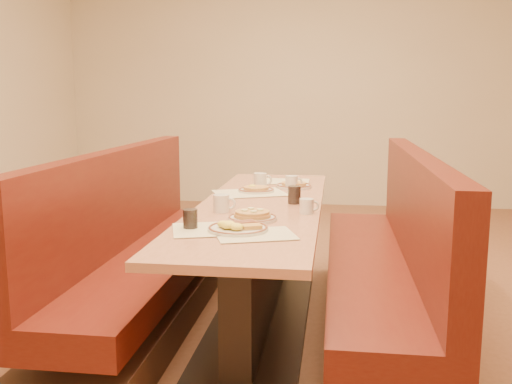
# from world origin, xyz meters

# --- Properties ---
(ground) EXTENTS (8.00, 8.00, 0.00)m
(ground) POSITION_xyz_m (0.00, 0.00, 0.00)
(ground) COLOR #9E6647
(ground) RESTS_ON ground
(diner_table) EXTENTS (0.70, 2.50, 0.75)m
(diner_table) POSITION_xyz_m (0.00, 0.00, 0.37)
(diner_table) COLOR black
(diner_table) RESTS_ON ground
(booth_left) EXTENTS (0.55, 2.50, 1.05)m
(booth_left) POSITION_xyz_m (-0.73, 0.00, 0.36)
(booth_left) COLOR #4C3326
(booth_left) RESTS_ON ground
(booth_right) EXTENTS (0.55, 2.50, 1.05)m
(booth_right) POSITION_xyz_m (0.73, 0.00, 0.36)
(booth_right) COLOR #4C3326
(booth_right) RESTS_ON ground
(placemat_near_left) EXTENTS (0.47, 0.40, 0.00)m
(placemat_near_left) POSITION_xyz_m (-0.12, -0.68, 0.75)
(placemat_near_left) COLOR beige
(placemat_near_left) RESTS_ON diner_table
(placemat_near_right) EXTENTS (0.41, 0.36, 0.00)m
(placemat_near_right) POSITION_xyz_m (0.08, -0.76, 0.75)
(placemat_near_right) COLOR beige
(placemat_near_right) RESTS_ON diner_table
(placemat_far_left) EXTENTS (0.54, 0.48, 0.00)m
(placemat_far_left) POSITION_xyz_m (-0.11, 0.34, 0.75)
(placemat_far_left) COLOR beige
(placemat_far_left) RESTS_ON diner_table
(placemat_far_right) EXTENTS (0.39, 0.29, 0.00)m
(placemat_far_right) POSITION_xyz_m (0.04, 0.87, 0.75)
(placemat_far_right) COLOR beige
(placemat_far_right) RESTS_ON diner_table
(pancake_plate) EXTENTS (0.25, 0.25, 0.06)m
(pancake_plate) POSITION_xyz_m (0.02, -0.45, 0.77)
(pancake_plate) COLOR beige
(pancake_plate) RESTS_ON diner_table
(eggs_plate) EXTENTS (0.28, 0.28, 0.06)m
(eggs_plate) POSITION_xyz_m (-0.01, -0.70, 0.77)
(eggs_plate) COLOR beige
(eggs_plate) RESTS_ON diner_table
(extra_plate_mid) EXTENTS (0.24, 0.24, 0.05)m
(extra_plate_mid) POSITION_xyz_m (0.15, 0.61, 0.77)
(extra_plate_mid) COLOR beige
(extra_plate_mid) RESTS_ON diner_table
(extra_plate_far) EXTENTS (0.23, 0.23, 0.05)m
(extra_plate_far) POSITION_xyz_m (-0.08, 0.40, 0.77)
(extra_plate_far) COLOR beige
(extra_plate_far) RESTS_ON diner_table
(coffee_mug_a) EXTENTS (0.11, 0.07, 0.08)m
(coffee_mug_a) POSITION_xyz_m (0.28, -0.25, 0.79)
(coffee_mug_a) COLOR beige
(coffee_mug_a) RESTS_ON diner_table
(coffee_mug_b) EXTENTS (0.13, 0.09, 0.09)m
(coffee_mug_b) POSITION_xyz_m (-0.17, -0.27, 0.80)
(coffee_mug_b) COLOR beige
(coffee_mug_b) RESTS_ON diner_table
(coffee_mug_c) EXTENTS (0.12, 0.08, 0.09)m
(coffee_mug_c) POSITION_xyz_m (0.14, 0.56, 0.80)
(coffee_mug_c) COLOR beige
(coffee_mug_c) RESTS_ON diner_table
(coffee_mug_d) EXTENTS (0.13, 0.09, 0.10)m
(coffee_mug_d) POSITION_xyz_m (-0.08, 0.60, 0.80)
(coffee_mug_d) COLOR beige
(coffee_mug_d) RESTS_ON diner_table
(soda_tumbler_near) EXTENTS (0.07, 0.07, 0.09)m
(soda_tumbler_near) POSITION_xyz_m (-0.24, -0.68, 0.80)
(soda_tumbler_near) COLOR black
(soda_tumbler_near) RESTS_ON diner_table
(soda_tumbler_mid) EXTENTS (0.08, 0.08, 0.10)m
(soda_tumbler_mid) POSITION_xyz_m (0.19, 0.03, 0.80)
(soda_tumbler_mid) COLOR black
(soda_tumbler_mid) RESTS_ON diner_table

